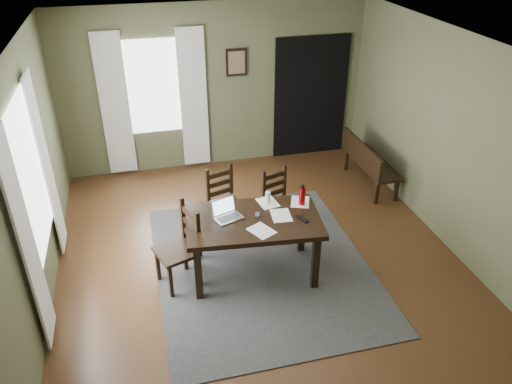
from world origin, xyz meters
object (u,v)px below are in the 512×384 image
object	(u,v)px
water_bottle	(302,196)
chair_end	(181,247)
chair_back_left	(225,203)
laptop	(226,212)
chair_back_right	(279,203)
dining_table	(253,226)
bench	(368,160)

from	to	relation	value
water_bottle	chair_end	bearing A→B (deg)	-175.44
chair_end	chair_back_left	size ratio (longest dim) A/B	1.09
chair_end	laptop	distance (m)	0.67
chair_back_left	laptop	xyz separation A→B (m)	(-0.14, -0.85, 0.39)
laptop	water_bottle	world-z (taller)	water_bottle
chair_end	chair_back_left	world-z (taller)	chair_end
chair_back_right	water_bottle	bearing A→B (deg)	-101.28
chair_back_right	laptop	bearing A→B (deg)	-160.40
dining_table	water_bottle	bearing A→B (deg)	20.38
dining_table	chair_back_right	world-z (taller)	chair_back_right
dining_table	water_bottle	distance (m)	0.70
chair_back_left	bench	distance (m)	2.55
dining_table	chair_back_right	xyz separation A→B (m)	(0.56, 0.81, -0.25)
chair_end	water_bottle	distance (m)	1.57
bench	water_bottle	xyz separation A→B (m)	(-1.64, -1.54, 0.47)
dining_table	chair_back_left	size ratio (longest dim) A/B	1.76
chair_back_left	chair_back_right	world-z (taller)	chair_back_left
chair_end	chair_back_right	size ratio (longest dim) A/B	1.13
chair_back_right	chair_end	bearing A→B (deg)	-170.74
chair_end	bench	world-z (taller)	chair_end
chair_back_left	bench	world-z (taller)	chair_back_left
chair_back_right	water_bottle	distance (m)	0.80
chair_back_left	chair_back_right	distance (m)	0.74
chair_back_left	water_bottle	world-z (taller)	water_bottle
chair_end	bench	distance (m)	3.56
bench	laptop	xyz separation A→B (m)	(-2.58, -1.58, 0.40)
chair_end	water_bottle	size ratio (longest dim) A/B	3.84
chair_back_left	laptop	size ratio (longest dim) A/B	2.45
bench	laptop	bearing A→B (deg)	121.46
dining_table	bench	xyz separation A→B (m)	(2.29, 1.71, -0.25)
chair_end	chair_back_right	world-z (taller)	chair_end
dining_table	laptop	xyz separation A→B (m)	(-0.30, 0.13, 0.15)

